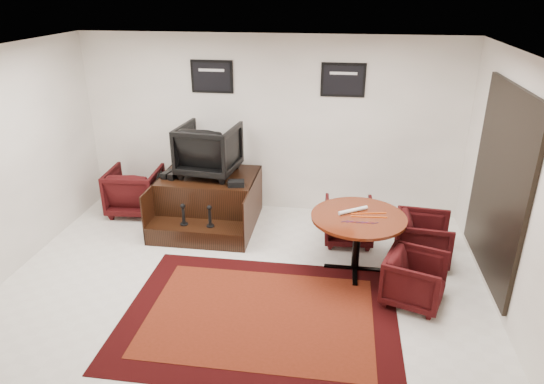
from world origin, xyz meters
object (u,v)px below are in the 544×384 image
(table_chair_back, at_px, (349,219))
(table_chair_corner, at_px, (415,277))
(shine_chair, at_px, (209,147))
(meeting_table, at_px, (358,223))
(armchair_side, at_px, (135,188))
(shine_podium, at_px, (209,202))
(table_chair_window, at_px, (424,237))

(table_chair_back, bearing_deg, table_chair_corner, 115.67)
(shine_chair, height_order, meeting_table, shine_chair)
(armchair_side, bearing_deg, table_chair_corner, 152.19)
(meeting_table, bearing_deg, armchair_side, 160.14)
(shine_chair, distance_m, meeting_table, 2.61)
(shine_podium, relative_size, table_chair_window, 2.11)
(shine_podium, distance_m, shine_chair, 0.85)
(shine_chair, xyz_separation_m, table_chair_window, (3.14, -0.85, -0.83))
(shine_chair, relative_size, table_chair_corner, 1.29)
(meeting_table, bearing_deg, table_chair_corner, -42.33)
(shine_podium, relative_size, table_chair_corner, 2.25)
(shine_chair, bearing_deg, shine_podium, 96.55)
(meeting_table, height_order, table_chair_window, meeting_table)
(armchair_side, distance_m, meeting_table, 3.77)
(shine_podium, xyz_separation_m, table_chair_corner, (2.91, -1.68, -0.01))
(armchair_side, relative_size, table_chair_back, 1.19)
(armchair_side, xyz_separation_m, table_chair_back, (3.43, -0.50, -0.07))
(table_chair_back, relative_size, table_chair_window, 0.96)
(shine_chair, height_order, table_chair_back, shine_chair)
(shine_chair, xyz_separation_m, armchair_side, (-1.28, 0.05, -0.78))
(meeting_table, xyz_separation_m, table_chair_corner, (0.66, -0.61, -0.35))
(table_chair_back, distance_m, table_chair_corner, 1.58)
(armchair_side, height_order, meeting_table, armchair_side)
(shine_podium, bearing_deg, armchair_side, 171.10)
(meeting_table, relative_size, table_chair_back, 1.73)
(table_chair_back, relative_size, table_chair_corner, 1.03)
(table_chair_back, bearing_deg, table_chair_window, 154.52)
(table_chair_window, xyz_separation_m, table_chair_corner, (-0.23, -0.97, -0.02))
(shine_podium, height_order, table_chair_back, shine_podium)
(armchair_side, bearing_deg, shine_chair, 174.02)
(shine_chair, bearing_deg, armchair_side, 4.23)
(table_chair_back, xyz_separation_m, table_chair_corner, (0.76, -1.38, -0.01))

